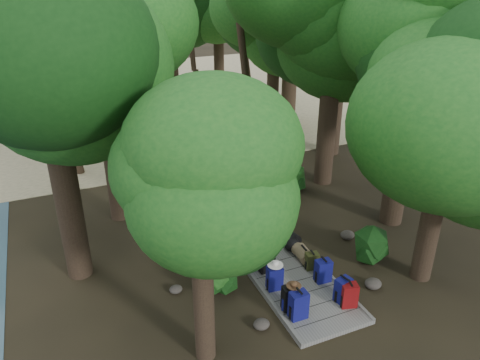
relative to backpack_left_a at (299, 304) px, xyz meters
name	(u,v)px	position (x,y,z in m)	size (l,w,h in m)	color
ground	(249,229)	(0.62, 4.19, -0.51)	(120.00, 120.00, 0.00)	#2F2617
sand_beach	(139,100)	(0.62, 20.19, -0.50)	(40.00, 22.00, 0.02)	#CDBA8A
boardwalk	(237,213)	(0.62, 5.19, -0.45)	(2.00, 12.00, 0.12)	gray
backpack_left_a	(299,304)	(0.00, 0.00, 0.00)	(0.42, 0.29, 0.78)	navy
backpack_left_b	(290,297)	(-0.04, 0.33, -0.04)	(0.38, 0.27, 0.71)	black
backpack_left_c	(275,277)	(-0.03, 1.16, -0.03)	(0.39, 0.28, 0.72)	navy
backpack_left_d	(256,259)	(-0.09, 2.15, -0.12)	(0.36, 0.26, 0.54)	navy
backpack_right_a	(349,294)	(1.32, -0.13, -0.05)	(0.38, 0.27, 0.69)	#7E0904
backpack_right_b	(343,288)	(1.30, 0.10, -0.04)	(0.39, 0.27, 0.70)	navy
backpack_right_c	(323,270)	(1.27, 0.94, -0.05)	(0.40, 0.28, 0.68)	navy
backpack_right_d	(312,260)	(1.29, 1.52, -0.13)	(0.34, 0.25, 0.52)	#313716
duffel_right_khaki	(304,254)	(1.27, 1.93, -0.19)	(0.39, 0.59, 0.39)	brown
duffel_right_black	(287,237)	(1.25, 2.83, -0.16)	(0.47, 0.74, 0.47)	black
suitcase_on_boardwalk	(267,261)	(0.12, 1.90, -0.07)	(0.41, 0.23, 0.64)	black
lone_suitcase_on_sand	(187,136)	(1.11, 12.13, -0.13)	(0.45, 0.26, 0.71)	black
hat_brown	(294,284)	(0.01, 0.28, 0.37)	(0.36, 0.36, 0.11)	#51351E
hat_white	(275,263)	(-0.02, 1.16, 0.39)	(0.40, 0.40, 0.13)	silver
kayak	(91,133)	(-2.83, 14.74, -0.32)	(0.76, 3.48, 0.35)	#B92E0F
sun_lounger	(234,113)	(4.45, 14.66, -0.23)	(0.53, 1.64, 0.53)	silver
tree_right_a	(446,145)	(3.88, 0.19, 3.28)	(4.54, 4.54, 7.57)	#0E330E
tree_right_b	(415,64)	(5.08, 2.86, 4.57)	(5.69, 5.69, 10.16)	#0E330E
tree_right_c	(333,54)	(4.64, 6.25, 4.28)	(5.53, 5.53, 9.58)	#0E330E
tree_right_d	(341,35)	(6.52, 8.59, 4.47)	(5.43, 5.43, 9.95)	#0E330E
tree_right_e	(274,50)	(5.27, 11.83, 3.48)	(4.44, 4.44, 7.98)	#0E330E
tree_right_f	(292,14)	(6.83, 13.06, 4.82)	(5.97, 5.97, 10.66)	#0E330E
tree_left_a	(201,233)	(-2.34, -0.13, 2.58)	(3.71, 3.71, 6.19)	#0E330E
tree_left_b	(51,108)	(-4.50, 3.95, 4.13)	(5.15, 5.15, 9.28)	#0E330E
tree_left_c	(105,95)	(-2.97, 6.60, 3.62)	(4.75, 4.75, 8.25)	#0E330E
tree_back_a	(113,27)	(-0.53, 19.68, 3.80)	(4.99, 4.99, 8.63)	#0E330E
tree_back_b	(169,10)	(2.89, 20.56, 4.48)	(5.59, 5.59, 9.98)	#0E330E
tree_back_c	(218,19)	(5.55, 19.60, 3.93)	(4.94, 4.94, 8.89)	#0E330E
tree_back_d	(29,32)	(-4.74, 18.14, 4.00)	(5.41, 5.41, 9.02)	#0E330E
palm_right_a	(252,55)	(3.68, 10.78, 3.54)	(4.75, 4.75, 8.10)	#144112
palm_right_b	(250,24)	(5.78, 15.56, 4.13)	(4.80, 4.80, 9.27)	#144112
palm_right_c	(200,48)	(3.45, 16.78, 2.89)	(4.27, 4.27, 6.79)	#144112
palm_left_a	(58,82)	(-4.05, 10.67, 3.19)	(4.66, 4.66, 7.41)	#144112
rock_left_a	(261,324)	(-0.89, 0.13, -0.40)	(0.39, 0.35, 0.21)	#4C473F
rock_left_b	(176,289)	(-2.35, 2.14, -0.42)	(0.34, 0.30, 0.18)	#4C473F
rock_left_c	(190,226)	(-1.09, 4.95, -0.38)	(0.47, 0.42, 0.26)	#4C473F
rock_left_d	(166,202)	(-1.34, 6.81, -0.42)	(0.33, 0.29, 0.18)	#4C473F
rock_right_a	(373,284)	(2.41, 0.30, -0.39)	(0.45, 0.41, 0.25)	#4C473F
rock_right_b	(347,235)	(3.18, 2.54, -0.39)	(0.44, 0.39, 0.24)	#4C473F
rock_right_c	(278,192)	(2.58, 5.96, -0.42)	(0.33, 0.30, 0.18)	#4C473F
rock_right_d	(261,164)	(3.03, 8.38, -0.36)	(0.54, 0.48, 0.30)	#4C473F
shrub_left_a	(218,279)	(-1.38, 1.66, -0.05)	(1.03, 1.03, 0.93)	#195218
shrub_left_b	(189,217)	(-1.07, 5.08, -0.15)	(0.81, 0.81, 0.73)	#195218
shrub_left_c	(138,175)	(-1.94, 8.42, 0.06)	(1.26, 1.26, 1.13)	#195218
shrub_right_a	(369,248)	(2.96, 1.26, 0.00)	(1.12, 1.12, 1.01)	#195218
shrub_right_b	(289,179)	(2.99, 5.96, 0.04)	(1.23, 1.23, 1.11)	#195218
shrub_right_c	(234,153)	(2.35, 9.50, -0.18)	(0.72, 0.72, 0.65)	#195218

